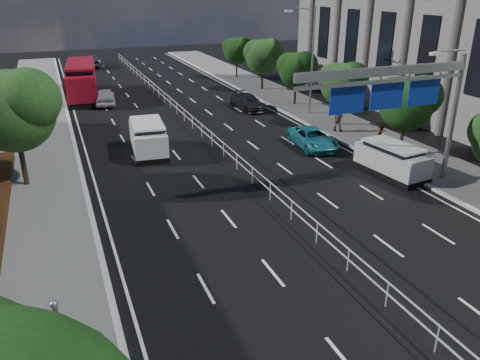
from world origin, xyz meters
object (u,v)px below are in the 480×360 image
parked_car_teal (313,138)px  pedestrian_b (337,118)px  parked_car_dark (248,102)px  near_car_silver (105,96)px  silver_minivan (392,160)px  overhead_gantry (401,89)px  pedestrian_a (379,140)px  white_minivan (148,138)px  red_bus (82,79)px  toilet_sign (41,357)px  near_car_dark (92,61)px

parked_car_teal → pedestrian_b: size_ratio=2.41×
parked_car_dark → near_car_silver: bearing=144.8°
silver_minivan → parked_car_teal: silver_minivan is taller
overhead_gantry → silver_minivan: size_ratio=2.14×
parked_car_teal → pedestrian_a: (3.10, -3.19, 0.47)m
silver_minivan → pedestrian_a: 3.28m
near_car_silver → pedestrian_b: pedestrian_b is taller
overhead_gantry → white_minivan: size_ratio=2.00×
red_bus → near_car_silver: (1.62, -4.48, -1.01)m
toilet_sign → parked_car_teal: bearing=45.9°
red_bus → pedestrian_a: 30.96m
pedestrian_a → toilet_sign: bearing=-4.6°
toilet_sign → near_car_silver: (5.56, 36.47, -2.17)m
white_minivan → parked_car_teal: (10.90, -3.12, -0.40)m
parked_car_teal → parked_car_dark: size_ratio=1.02×
white_minivan → red_bus: bearing=102.9°
toilet_sign → pedestrian_a: 25.41m
overhead_gantry → parked_car_dark: bearing=90.7°
red_bus → pedestrian_b: size_ratio=5.91×
overhead_gantry → pedestrian_b: 11.81m
white_minivan → near_car_dark: (0.04, 38.46, -0.23)m
near_car_silver → parked_car_teal: bearing=128.5°
overhead_gantry → white_minivan: (-11.14, 11.10, -4.55)m
near_car_silver → parked_car_teal: (11.89, -18.45, -0.11)m
pedestrian_b → silver_minivan: bearing=122.4°
red_bus → near_car_dark: bearing=87.2°
parked_car_teal → pedestrian_a: bearing=-41.3°
overhead_gantry → parked_car_teal: 9.38m
toilet_sign → silver_minivan: 22.69m
toilet_sign → white_minivan: bearing=72.8°
parked_car_teal → pedestrian_b: (3.55, 2.44, 0.47)m
parked_car_dark → silver_minivan: bearing=-90.1°
red_bus → white_minivan: bearing=-77.2°
toilet_sign → overhead_gantry: (17.69, 10.05, 2.66)m
white_minivan → parked_car_teal: 11.34m
overhead_gantry → white_minivan: 16.37m
silver_minivan → pedestrian_b: bearing=71.6°
silver_minivan → red_bus: bearing=110.8°
parked_car_dark → red_bus: bearing=134.6°
white_minivan → pedestrian_b: 14.46m
white_minivan → pedestrian_a: 15.35m
toilet_sign → parked_car_teal: size_ratio=0.92×
near_car_dark → parked_car_teal: size_ratio=1.05×
overhead_gantry → near_car_dark: (-11.09, 49.56, -4.78)m
overhead_gantry → near_car_dark: overhead_gantry is taller
white_minivan → near_car_silver: bearing=99.1°
pedestrian_a → pedestrian_b: bearing=-135.0°
silver_minivan → parked_car_dark: bearing=88.8°
red_bus → silver_minivan: bearing=-56.9°
overhead_gantry → toilet_sign: bearing=-150.4°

